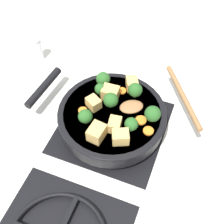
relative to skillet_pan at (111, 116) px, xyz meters
The scene contains 22 objects.
ground_plane 0.06m from the skillet_pan, behind, with size 2.40×2.40×0.00m, color white.
front_burner_grate 0.04m from the skillet_pan, behind, with size 0.31×0.31×0.03m.
skillet_pan is the anchor object (origin of this frame).
wooden_spoon 0.15m from the skillet_pan, 145.63° to the right, with size 0.25×0.24×0.02m.
tofu_cube_center_large 0.07m from the skillet_pan, 66.22° to the right, with size 0.05×0.04×0.04m, color tan.
tofu_cube_near_handle 0.10m from the skillet_pan, 86.97° to the left, with size 0.05×0.04×0.04m, color tan.
tofu_cube_east_chunk 0.07m from the skillet_pan, 120.83° to the left, with size 0.04×0.03×0.03m, color tan.
tofu_cube_west_chunk 0.07m from the skillet_pan, ahead, with size 0.04×0.03×0.03m, color tan.
tofu_cube_back_piece 0.11m from the skillet_pan, 125.31° to the left, with size 0.04×0.03×0.03m, color tan.
tofu_cube_front_piece 0.12m from the skillet_pan, 102.70° to the right, with size 0.04×0.03×0.03m, color tan.
broccoli_floret_near_spoon 0.05m from the skillet_pan, 65.41° to the right, with size 0.04×0.04×0.05m.
broccoli_floret_center_top 0.13m from the skillet_pan, behind, with size 0.04×0.04×0.05m.
broccoli_floret_east_rim 0.12m from the skillet_pan, 55.45° to the right, with size 0.04×0.04×0.05m.
broccoli_floret_west_rim 0.09m from the skillet_pan, 48.64° to the left, with size 0.04×0.04×0.05m.
broccoli_floret_north_edge 0.09m from the skillet_pan, 152.00° to the left, with size 0.04×0.04×0.04m.
broccoli_floret_south_cluster 0.09m from the skillet_pan, 42.88° to the right, with size 0.03×0.03×0.04m.
broccoli_floret_mid_floret 0.10m from the skillet_pan, 119.09° to the right, with size 0.04×0.04×0.05m.
carrot_slice_orange_thin 0.08m from the skillet_pan, 19.87° to the left, with size 0.03×0.03×0.01m, color orange.
carrot_slice_near_center 0.12m from the skillet_pan, 167.32° to the left, with size 0.03×0.03×0.01m, color orange.
carrot_slice_edge_slice 0.09m from the skillet_pan, 92.88° to the right, with size 0.02×0.02×0.01m, color orange.
carrot_slice_under_broccoli 0.09m from the skillet_pan, behind, with size 0.03×0.03×0.01m, color orange.
salt_shaker 0.40m from the skillet_pan, 28.37° to the right, with size 0.04×0.04×0.09m.
Camera 1 is at (-0.19, 0.50, 0.78)m, focal length 50.00 mm.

